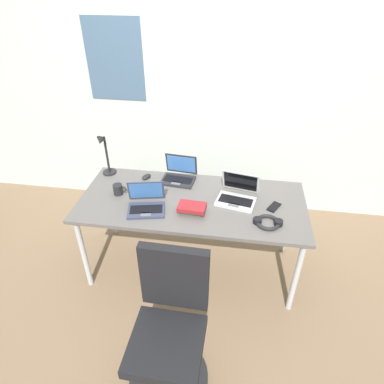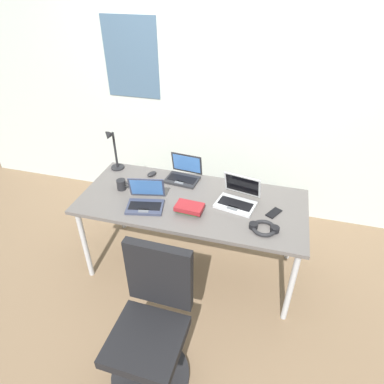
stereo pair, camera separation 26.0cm
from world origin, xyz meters
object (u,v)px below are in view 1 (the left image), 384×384
Objects in this scene: desk_lamp at (105,155)px; laptop_back_left at (179,175)px; cell_phone at (274,207)px; coffee_mug at (118,189)px; headphones at (268,222)px; book_stack at (192,208)px; computer_mouse at (146,177)px; laptop_far_corner at (237,195)px; office_chair at (170,335)px; laptop_by_keyboard at (146,204)px.

laptop_back_left is (0.64, 0.02, -0.15)m from desk_lamp.
cell_phone is at bearing -10.98° from desk_lamp.
coffee_mug is (-0.45, -0.29, 0.00)m from laptop_back_left.
book_stack is (-0.57, 0.06, 0.02)m from headphones.
computer_mouse is 1.14m from headphones.
cell_phone is at bearing 12.67° from computer_mouse.
laptop_far_corner is at bearing -24.47° from laptop_back_left.
coffee_mug is (0.19, -0.27, -0.15)m from desk_lamp.
desk_lamp is at bearing -161.47° from cell_phone.
laptop_far_corner reaches higher than coffee_mug.
laptop_back_left is at bearing 32.64° from coffee_mug.
office_chair is at bearing -108.74° from laptop_far_corner.
laptop_by_keyboard is 0.32m from coffee_mug.
office_chair is at bearing -67.23° from laptop_by_keyboard.
laptop_back_left reaches higher than laptop_by_keyboard.
coffee_mug is (-0.28, 0.16, 0.00)m from laptop_by_keyboard.
laptop_back_left is at bearing 155.53° from laptop_far_corner.
laptop_back_left is at bearing 1.45° from desk_lamp.
cell_phone is 0.64× the size of headphones.
office_chair reaches higher than laptop_back_left.
coffee_mug is at bearing -176.65° from laptop_far_corner.
laptop_far_corner is 1.61× the size of headphones.
laptop_back_left is at bearing 146.01° from headphones.
laptop_back_left is at bearing 111.84° from book_stack.
coffee_mug is (-1.25, 0.01, 0.04)m from cell_phone.
coffee_mug is 0.12× the size of office_chair.
headphones is (0.92, -0.05, -0.03)m from laptop_by_keyboard.
laptop_back_left is 0.87× the size of laptop_far_corner.
laptop_by_keyboard is at bearing -30.40° from coffee_mug.
coffee_mug is at bearing 169.90° from headphones.
computer_mouse is 0.45× the size of headphones.
laptop_back_left is 0.29m from computer_mouse.
laptop_far_corner reaches higher than laptop_by_keyboard.
coffee_mug is at bearing -150.82° from cell_phone.
laptop_back_left is at bearing -170.79° from cell_phone.
laptop_back_left is 1.40× the size of headphones.
laptop_far_corner is 1.15m from office_chair.
coffee_mug reaches higher than book_stack.
book_stack is (0.18, -0.44, -0.01)m from laptop_back_left.
book_stack is (0.82, -0.42, -0.16)m from desk_lamp.
computer_mouse is (-0.12, 0.43, -0.03)m from laptop_by_keyboard.
headphones is at bearing -19.30° from desk_lamp.
desk_lamp reaches higher than computer_mouse.
computer_mouse is at bearing 138.08° from book_stack.
headphones is 1.21m from coffee_mug.
desk_lamp is at bearing -178.55° from laptop_back_left.
laptop_far_corner is 1.59× the size of book_stack.
coffee_mug is at bearing -147.36° from laptop_back_left.
laptop_by_keyboard is at bearing -42.89° from desk_lamp.
laptop_by_keyboard is at bearing -141.40° from cell_phone.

